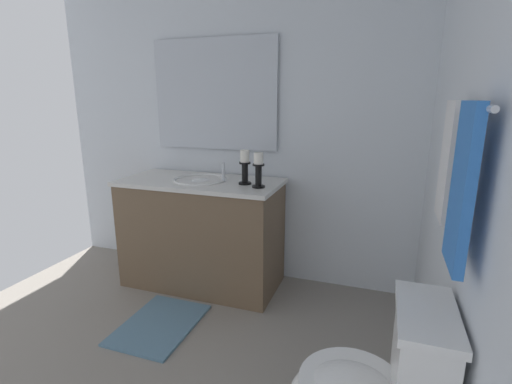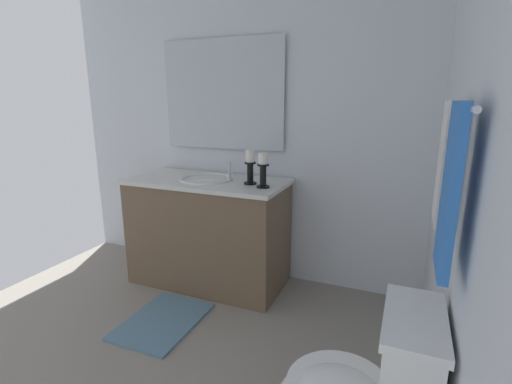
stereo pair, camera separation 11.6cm
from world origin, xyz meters
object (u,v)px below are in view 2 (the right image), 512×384
candle_holder_tall (263,170)px  towel_near_vanity (444,163)px  mirror (222,95)px  towel_center (450,190)px  vanity_cabinet (208,232)px  candle_holder_short (250,166)px  bath_mat (163,321)px  sink_basin (207,184)px  towel_bar (462,107)px

candle_holder_tall → towel_near_vanity: 1.33m
mirror → towel_center: bearing=45.4°
vanity_cabinet → mirror: size_ratio=1.19×
candle_holder_tall → candle_holder_short: bearing=-118.1°
candle_holder_short → towel_near_vanity: (0.88, 1.14, 0.24)m
mirror → towel_center: mirror is taller
vanity_cabinet → mirror: 1.07m
vanity_cabinet → mirror: (-0.28, 0.00, 1.03)m
candle_holder_tall → bath_mat: (0.55, -0.48, -0.95)m
sink_basin → towel_bar: bearing=55.4°
mirror → bath_mat: size_ratio=1.69×
candle_holder_short → bath_mat: (0.61, -0.36, -0.95)m
towel_near_vanity → towel_center: same height
sink_basin → candle_holder_short: bearing=88.0°
mirror → candle_holder_short: 0.67m
towel_center → vanity_cabinet: bearing=-128.7°
mirror → candle_holder_short: size_ratio=4.20×
candle_holder_tall → towel_bar: (0.97, 1.04, 0.44)m
mirror → vanity_cabinet: bearing=-0.0°
vanity_cabinet → sink_basin: bearing=90.0°
sink_basin → candle_holder_short: candle_holder_short is taller
sink_basin → candle_holder_tall: 0.52m
candle_holder_short → towel_bar: 1.62m
candle_holder_short → towel_bar: bearing=48.2°
bath_mat → candle_holder_short: bearing=149.5°
mirror → candle_holder_tall: bearing=53.5°
vanity_cabinet → towel_center: towel_center is taller
mirror → candle_holder_tall: mirror is taller
mirror → bath_mat: mirror is taller
vanity_cabinet → towel_near_vanity: size_ratio=2.75×
mirror → candle_holder_tall: 0.78m
candle_holder_tall → vanity_cabinet: bearing=-99.2°
towel_bar → candle_holder_short: bearing=-131.8°
vanity_cabinet → sink_basin: (-0.00, 0.00, 0.38)m
towel_near_vanity → bath_mat: bearing=-100.2°
candle_holder_short → towel_near_vanity: 1.46m
vanity_cabinet → candle_holder_tall: candle_holder_tall is taller
candle_holder_tall → candle_holder_short: candle_holder_short is taller
towel_bar → mirror: bearing=-131.2°
towel_near_vanity → towel_center: bearing=0.0°
towel_near_vanity → bath_mat: towel_near_vanity is taller
vanity_cabinet → towel_bar: 2.09m
towel_bar → towel_center: (0.15, -0.02, -0.23)m
towel_near_vanity → bath_mat: 1.93m
towel_center → mirror: bearing=-134.6°
candle_holder_short → sink_basin: bearing=-92.0°
candle_holder_short → towel_center: bearing=43.8°
towel_bar → sink_basin: bearing=-124.6°
sink_basin → candle_holder_tall: (0.08, 0.48, 0.16)m
bath_mat → towel_center: bearing=68.9°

